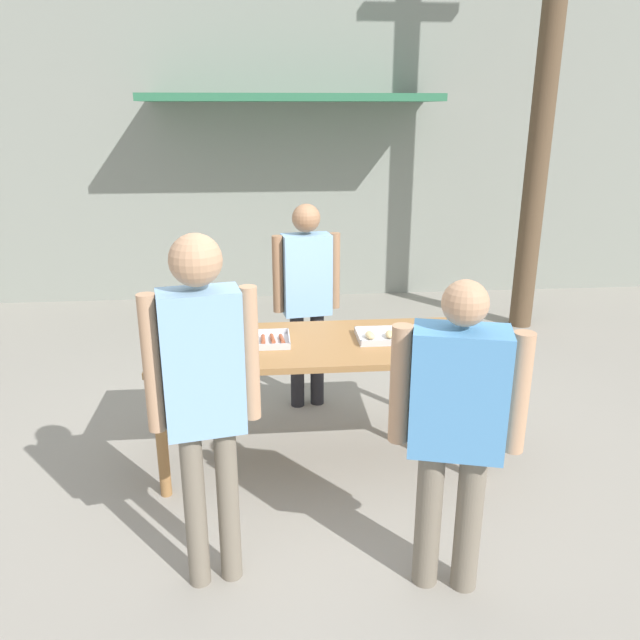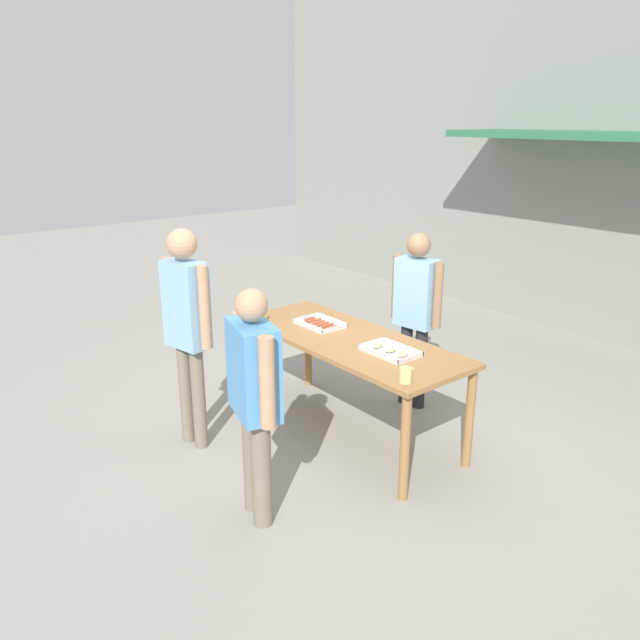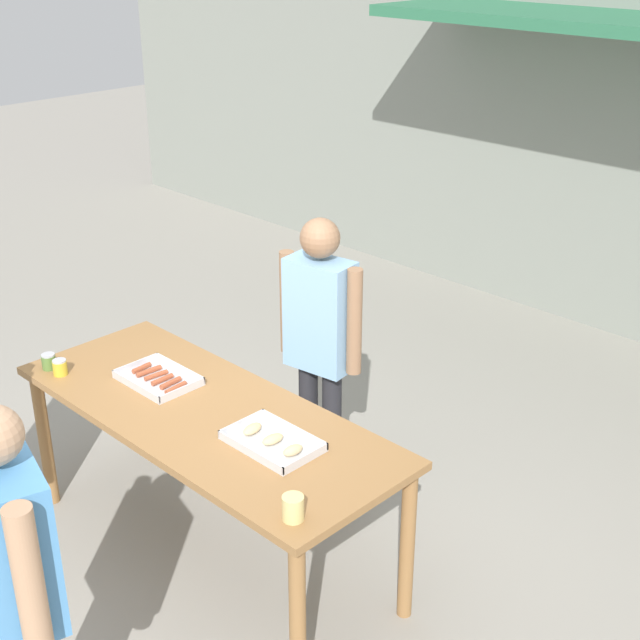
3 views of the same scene
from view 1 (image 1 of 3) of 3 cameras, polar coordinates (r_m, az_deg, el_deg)
ground_plane at (r=4.43m, az=-0.00°, el=-12.41°), size 24.00×24.00×0.00m
building_facade_back at (r=7.76m, az=-2.82°, el=18.52°), size 12.00×1.11×4.50m
serving_table at (r=4.09m, az=-0.00°, el=-3.30°), size 2.13×0.83×0.86m
food_tray_sausages at (r=4.05m, az=-5.65°, el=-1.90°), size 0.41×0.29×0.04m
food_tray_buns at (r=4.13m, az=6.36°, el=-1.47°), size 0.43×0.28×0.05m
condiment_jar_mustard at (r=3.79m, az=-13.70°, el=-3.43°), size 0.07×0.07×0.08m
condiment_jar_ketchup at (r=3.78m, az=-12.17°, el=-3.36°), size 0.07×0.07×0.08m
beer_cup at (r=3.96m, az=13.80°, el=-2.31°), size 0.09×0.09×0.11m
person_server_behind_table at (r=4.79m, az=-1.23°, el=2.92°), size 0.52×0.25×1.63m
person_customer_holding_hotdog at (r=2.93m, az=-10.59°, el=-5.72°), size 0.52×0.26×1.80m
person_customer_with_cup at (r=2.99m, az=12.36°, el=-8.64°), size 0.61×0.34×1.60m
utility_pole at (r=6.96m, az=20.21°, el=21.75°), size 1.10×0.24×5.41m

